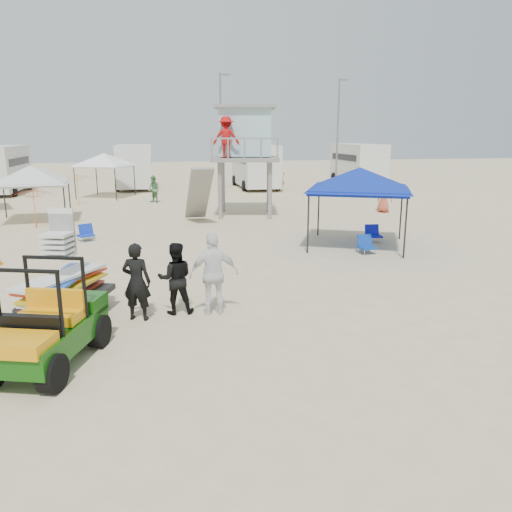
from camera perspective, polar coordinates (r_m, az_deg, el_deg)
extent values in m
plane|color=beige|center=(8.98, 0.76, -12.76)|extent=(140.00, 140.00, 0.00)
cube|color=#104A0B|center=(9.63, -22.73, -8.49)|extent=(1.92, 2.71, 0.43)
cube|color=orange|center=(9.53, -22.88, -7.02)|extent=(1.28, 1.00, 0.24)
cylinder|color=black|center=(9.05, -27.05, -11.93)|extent=(0.46, 0.68, 0.63)
cube|color=black|center=(11.77, -20.68, -4.53)|extent=(1.93, 2.33, 0.13)
cylinder|color=black|center=(11.95, -23.34, -5.68)|extent=(0.37, 0.57, 0.53)
imported|color=black|center=(11.22, -13.49, -2.88)|extent=(0.73, 0.60, 1.74)
imported|color=black|center=(11.47, -9.20, -2.53)|extent=(0.82, 0.65, 1.66)
imported|color=white|center=(11.26, -4.84, -2.07)|extent=(1.14, 0.53, 1.90)
cylinder|color=gray|center=(24.01, -3.54, 7.38)|extent=(0.20, 0.20, 2.74)
cube|color=gray|center=(25.27, -1.24, 11.03)|extent=(3.87, 3.87, 0.18)
cube|color=#A3CAD2|center=(25.57, -1.39, 13.93)|extent=(2.90, 2.65, 2.30)
imported|color=#B20F0F|center=(24.02, -2.87, 13.38)|extent=(1.24, 0.71, 1.92)
cylinder|color=black|center=(16.59, 8.58, 3.34)|extent=(0.06, 0.06, 2.12)
pyramid|color=#0E2499|center=(18.44, 11.80, 9.91)|extent=(4.47, 4.47, 0.80)
cube|color=#0E2499|center=(18.51, 11.68, 7.44)|extent=(4.47, 4.47, 0.18)
pyramid|color=silver|center=(25.61, -24.47, 9.40)|extent=(3.40, 3.40, 0.80)
cube|color=silver|center=(25.67, -24.29, 7.62)|extent=(3.40, 3.40, 0.18)
cylinder|color=black|center=(33.05, -19.42, 7.81)|extent=(0.06, 0.06, 2.10)
pyramid|color=white|center=(34.16, -17.02, 11.18)|extent=(3.83, 3.83, 0.80)
cube|color=white|center=(34.20, -16.93, 9.85)|extent=(3.83, 3.83, 0.18)
imported|color=red|center=(23.93, -24.00, 4.99)|extent=(1.94, 1.97, 1.73)
imported|color=orange|center=(30.99, -19.66, 7.17)|extent=(2.63, 2.65, 1.80)
cube|color=#1030B6|center=(20.33, -18.90, 2.24)|extent=(0.72, 0.71, 0.06)
cube|color=#1030B6|center=(20.52, -18.86, 2.92)|extent=(0.55, 0.43, 0.44)
cylinder|color=#B2B2B7|center=(20.18, -19.56, 1.76)|extent=(0.03, 0.03, 0.20)
cube|color=#0E399B|center=(17.57, 12.59, 0.95)|extent=(0.60, 0.57, 0.06)
cube|color=#0E399B|center=(17.75, 12.31, 1.75)|extent=(0.56, 0.24, 0.44)
cylinder|color=#B2B2B7|center=(17.33, 12.17, 0.39)|extent=(0.03, 0.03, 0.20)
cube|color=#0F16A8|center=(19.62, 13.35, 2.22)|extent=(0.59, 0.55, 0.06)
cube|color=#0F16A8|center=(19.79, 13.09, 2.92)|extent=(0.55, 0.22, 0.44)
cylinder|color=#B2B2B7|center=(19.37, 12.99, 1.73)|extent=(0.03, 0.03, 0.20)
cube|color=silver|center=(39.28, -27.14, 8.94)|extent=(2.50, 6.80, 3.00)
cube|color=black|center=(39.25, -27.21, 9.59)|extent=(2.54, 5.44, 0.50)
cube|color=silver|center=(39.43, -13.69, 10.05)|extent=(2.50, 6.50, 3.00)
cube|color=black|center=(39.41, -13.73, 10.71)|extent=(2.54, 5.20, 0.50)
cylinder|color=black|center=(37.52, -15.59, 7.70)|extent=(0.25, 0.80, 0.80)
cube|color=silver|center=(38.70, -0.11, 10.37)|extent=(2.50, 7.00, 3.00)
cube|color=black|center=(38.67, -0.11, 11.04)|extent=(2.54, 5.60, 0.50)
cylinder|color=black|center=(36.37, -1.34, 8.02)|extent=(0.25, 0.80, 0.80)
cube|color=silver|center=(42.82, 11.56, 10.42)|extent=(2.50, 6.60, 3.00)
cube|color=black|center=(42.80, 11.59, 11.02)|extent=(2.54, 5.28, 0.50)
cylinder|color=black|center=(40.49, 11.00, 8.36)|extent=(0.25, 0.80, 0.80)
cylinder|color=slate|center=(35.17, -4.03, 13.67)|extent=(0.14, 0.14, 8.00)
cylinder|color=slate|center=(38.86, 9.30, 13.53)|extent=(0.14, 0.14, 8.00)
imported|color=#B84F34|center=(27.25, 14.44, 6.70)|extent=(0.95, 1.03, 1.76)
imported|color=#BD8847|center=(36.38, 2.82, 8.80)|extent=(0.70, 0.51, 1.80)
imported|color=#4E7F4C|center=(30.86, -11.60, 7.47)|extent=(0.96, 0.98, 1.59)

